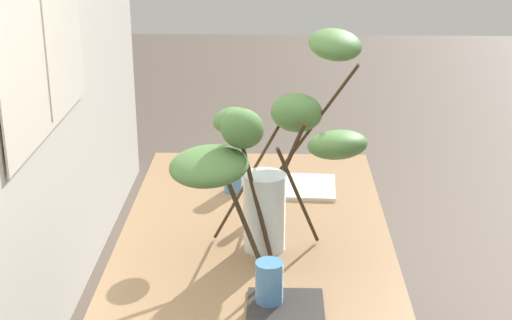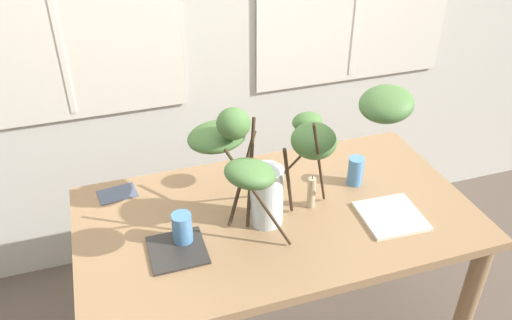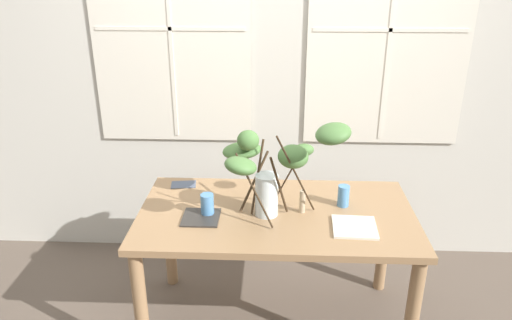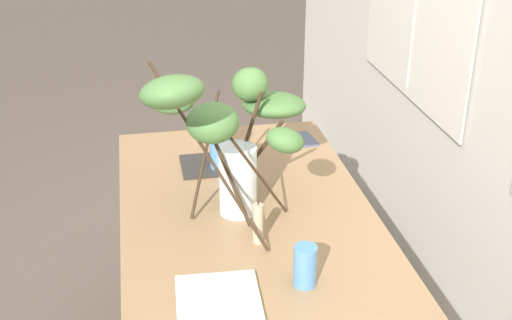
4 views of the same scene
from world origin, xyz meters
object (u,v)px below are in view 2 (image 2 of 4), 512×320
(dining_table, at_px, (276,235))
(drinking_glass_blue_left, at_px, (182,229))
(drinking_glass_blue_right, at_px, (355,171))
(plate_square_right, at_px, (391,216))
(pillar_candle, at_px, (311,192))
(vase_with_branches, at_px, (275,153))
(plate_square_left, at_px, (177,250))

(dining_table, xyz_separation_m, drinking_glass_blue_left, (-0.38, -0.05, 0.17))
(drinking_glass_blue_right, relative_size, plate_square_right, 0.54)
(plate_square_right, xyz_separation_m, pillar_candle, (-0.27, 0.16, 0.06))
(vase_with_branches, xyz_separation_m, plate_square_right, (0.45, -0.11, -0.31))
(drinking_glass_blue_left, bearing_deg, vase_with_branches, -0.99)
(plate_square_right, distance_m, pillar_candle, 0.32)
(vase_with_branches, height_order, plate_square_right, vase_with_branches)
(vase_with_branches, relative_size, pillar_candle, 5.04)
(vase_with_branches, height_order, drinking_glass_blue_left, vase_with_branches)
(dining_table, distance_m, drinking_glass_blue_right, 0.43)
(dining_table, relative_size, vase_with_branches, 2.09)
(vase_with_branches, relative_size, drinking_glass_blue_left, 5.97)
(dining_table, distance_m, drinking_glass_blue_left, 0.42)
(drinking_glass_blue_right, bearing_deg, dining_table, -166.86)
(drinking_glass_blue_right, xyz_separation_m, plate_square_right, (0.03, -0.25, -0.06))
(plate_square_right, relative_size, pillar_candle, 1.56)
(pillar_candle, bearing_deg, vase_with_branches, -162.10)
(plate_square_left, relative_size, plate_square_right, 0.88)
(vase_with_branches, distance_m, drinking_glass_blue_right, 0.51)
(vase_with_branches, bearing_deg, plate_square_left, -174.41)
(pillar_candle, bearing_deg, drinking_glass_blue_left, -174.39)
(drinking_glass_blue_left, distance_m, plate_square_right, 0.80)
(drinking_glass_blue_left, xyz_separation_m, pillar_candle, (0.52, 0.05, 0.01))
(plate_square_left, bearing_deg, vase_with_branches, 5.59)
(drinking_glass_blue_right, height_order, pillar_candle, pillar_candle)
(dining_table, height_order, drinking_glass_blue_right, drinking_glass_blue_right)
(plate_square_right, bearing_deg, dining_table, 158.55)
(plate_square_left, bearing_deg, pillar_candle, 9.65)
(vase_with_branches, height_order, plate_square_left, vase_with_branches)
(vase_with_branches, xyz_separation_m, plate_square_left, (-0.38, -0.04, -0.31))
(dining_table, xyz_separation_m, pillar_candle, (0.14, 0.00, 0.18))
(drinking_glass_blue_right, bearing_deg, plate_square_left, -167.15)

